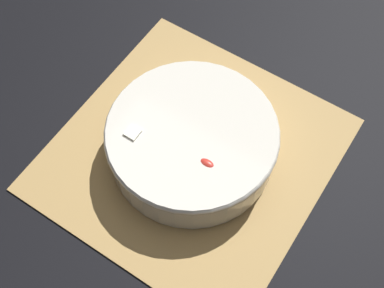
# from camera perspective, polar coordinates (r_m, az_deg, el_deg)

# --- Properties ---
(ground_plane) EXTENTS (6.00, 6.00, 0.00)m
(ground_plane) POSITION_cam_1_polar(r_m,az_deg,el_deg) (0.84, 0.00, -1.13)
(ground_plane) COLOR black
(bamboo_mat_center) EXTENTS (0.40, 0.41, 0.01)m
(bamboo_mat_center) POSITION_cam_1_polar(r_m,az_deg,el_deg) (0.84, 0.00, -1.03)
(bamboo_mat_center) COLOR #A8844C
(bamboo_mat_center) RESTS_ON ground_plane
(fruit_salad_bowl) EXTENTS (0.26, 0.26, 0.07)m
(fruit_salad_bowl) POSITION_cam_1_polar(r_m,az_deg,el_deg) (0.80, -0.01, 0.49)
(fruit_salad_bowl) COLOR silver
(fruit_salad_bowl) RESTS_ON bamboo_mat_center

